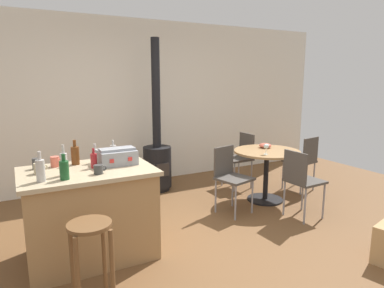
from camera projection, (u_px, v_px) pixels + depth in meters
name	position (u px, v px, depth m)	size (l,w,h in m)	color
ground_plane	(195.00, 245.00, 3.63)	(8.80, 8.80, 0.00)	brown
back_wall	(122.00, 103.00, 5.56)	(8.00, 0.10, 2.70)	silver
kitchen_island	(90.00, 213.00, 3.33)	(1.23, 0.84, 0.89)	#A37A4C
wooden_stool	(91.00, 245.00, 2.60)	(0.34, 0.34, 0.68)	brown
dining_table	(266.00, 163.00, 4.87)	(0.93, 0.93, 0.74)	black
folding_chair_near	(301.00, 178.00, 4.25)	(0.42, 0.42, 0.88)	#47423D
folding_chair_far	(303.00, 159.00, 5.30)	(0.46, 0.46, 0.87)	#47423D
folding_chair_left	(241.00, 155.00, 5.52)	(0.41, 0.41, 0.88)	#47423D
folding_chair_right	(230.00, 174.00, 4.46)	(0.49, 0.49, 0.87)	#47423D
wood_stove	(157.00, 156.00, 5.33)	(0.44, 0.45, 2.35)	black
toolbox	(117.00, 157.00, 3.43)	(0.37, 0.27, 0.17)	gray
bottle_0	(94.00, 160.00, 3.29)	(0.06, 0.06, 0.20)	maroon
bottle_1	(64.00, 164.00, 3.03)	(0.06, 0.06, 0.28)	#B7B2AD
bottle_2	(75.00, 155.00, 3.42)	(0.08, 0.08, 0.25)	#603314
bottle_3	(95.00, 155.00, 3.49)	(0.06, 0.06, 0.20)	#B7B2AD
bottle_4	(64.00, 170.00, 2.91)	(0.08, 0.08, 0.22)	#194C23
bottle_5	(40.00, 170.00, 2.85)	(0.07, 0.07, 0.26)	#B7B2AD
bottle_6	(113.00, 152.00, 3.66)	(0.06, 0.06, 0.21)	#B7B2AD
cup_0	(99.00, 169.00, 3.09)	(0.12, 0.08, 0.08)	#383838
cup_1	(55.00, 162.00, 3.34)	(0.12, 0.08, 0.10)	#DB6651
cup_2	(39.00, 168.00, 3.10)	(0.12, 0.08, 0.10)	tan
cup_3	(36.00, 164.00, 3.26)	(0.11, 0.07, 0.10)	#383838
wine_glass	(266.00, 147.00, 4.57)	(0.07, 0.07, 0.14)	silver
serving_bowl	(265.00, 145.00, 5.02)	(0.18, 0.18, 0.07)	#DB6651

